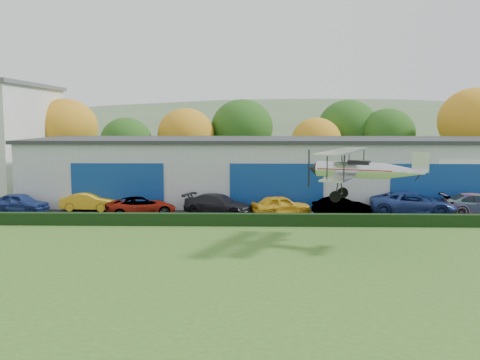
{
  "coord_description": "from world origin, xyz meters",
  "views": [
    {
      "loc": [
        3.27,
        -18.98,
        6.88
      ],
      "look_at": [
        2.49,
        12.64,
        3.39
      ],
      "focal_mm": 41.13,
      "sensor_mm": 36.0,
      "label": 1
    }
  ],
  "objects_px": {
    "car_3": "(219,205)",
    "car_2": "(141,206)",
    "car_5": "(342,206)",
    "car_0": "(20,203)",
    "hangar": "(274,169)",
    "car_6": "(413,203)",
    "car_7": "(480,205)",
    "car_4": "(281,206)",
    "biplane": "(360,169)",
    "car_1": "(89,202)"
  },
  "relations": [
    {
      "from": "car_3",
      "to": "biplane",
      "type": "bearing_deg",
      "value": -115.62
    },
    {
      "from": "car_4",
      "to": "car_5",
      "type": "xyz_separation_m",
      "value": [
        4.3,
        0.09,
        -0.06
      ]
    },
    {
      "from": "car_2",
      "to": "car_3",
      "type": "height_order",
      "value": "car_3"
    },
    {
      "from": "car_4",
      "to": "car_5",
      "type": "relative_size",
      "value": 1.05
    },
    {
      "from": "car_4",
      "to": "biplane",
      "type": "xyz_separation_m",
      "value": [
        3.84,
        -8.8,
        3.44
      ]
    },
    {
      "from": "car_0",
      "to": "car_1",
      "type": "distance_m",
      "value": 4.88
    },
    {
      "from": "hangar",
      "to": "car_6",
      "type": "xyz_separation_m",
      "value": [
        9.71,
        -7.71,
        -1.77
      ]
    },
    {
      "from": "car_1",
      "to": "biplane",
      "type": "distance_m",
      "value": 21.38
    },
    {
      "from": "car_5",
      "to": "car_7",
      "type": "distance_m",
      "value": 9.91
    },
    {
      "from": "car_2",
      "to": "hangar",
      "type": "bearing_deg",
      "value": -71.61
    },
    {
      "from": "car_5",
      "to": "car_2",
      "type": "bearing_deg",
      "value": 80.52
    },
    {
      "from": "car_7",
      "to": "car_0",
      "type": "bearing_deg",
      "value": 93.36
    },
    {
      "from": "car_0",
      "to": "car_1",
      "type": "bearing_deg",
      "value": -66.44
    },
    {
      "from": "hangar",
      "to": "car_0",
      "type": "relative_size",
      "value": 9.6
    },
    {
      "from": "car_3",
      "to": "car_5",
      "type": "xyz_separation_m",
      "value": [
        8.77,
        -0.07,
        -0.08
      ]
    },
    {
      "from": "hangar",
      "to": "car_5",
      "type": "distance_m",
      "value": 9.52
    },
    {
      "from": "car_3",
      "to": "car_7",
      "type": "bearing_deg",
      "value": -67.67
    },
    {
      "from": "hangar",
      "to": "car_4",
      "type": "height_order",
      "value": "hangar"
    },
    {
      "from": "car_2",
      "to": "car_5",
      "type": "distance_m",
      "value": 14.27
    },
    {
      "from": "car_2",
      "to": "car_6",
      "type": "relative_size",
      "value": 0.82
    },
    {
      "from": "hangar",
      "to": "car_1",
      "type": "xyz_separation_m",
      "value": [
        -14.12,
        -6.41,
        -1.94
      ]
    },
    {
      "from": "car_3",
      "to": "car_7",
      "type": "distance_m",
      "value": 18.67
    },
    {
      "from": "car_2",
      "to": "car_4",
      "type": "height_order",
      "value": "car_4"
    },
    {
      "from": "car_0",
      "to": "car_7",
      "type": "bearing_deg",
      "value": -78.3
    },
    {
      "from": "car_1",
      "to": "car_7",
      "type": "height_order",
      "value": "car_7"
    },
    {
      "from": "car_7",
      "to": "biplane",
      "type": "relative_size",
      "value": 0.74
    },
    {
      "from": "car_3",
      "to": "car_7",
      "type": "height_order",
      "value": "car_7"
    },
    {
      "from": "car_0",
      "to": "car_5",
      "type": "distance_m",
      "value": 23.49
    },
    {
      "from": "car_5",
      "to": "car_7",
      "type": "xyz_separation_m",
      "value": [
        9.9,
        0.33,
        0.11
      ]
    },
    {
      "from": "car_3",
      "to": "car_2",
      "type": "bearing_deg",
      "value": 117.36
    },
    {
      "from": "car_5",
      "to": "biplane",
      "type": "distance_m",
      "value": 9.56
    },
    {
      "from": "car_1",
      "to": "car_5",
      "type": "bearing_deg",
      "value": -91.57
    },
    {
      "from": "car_7",
      "to": "car_6",
      "type": "bearing_deg",
      "value": 93.11
    },
    {
      "from": "car_3",
      "to": "car_4",
      "type": "relative_size",
      "value": 1.21
    },
    {
      "from": "car_2",
      "to": "biplane",
      "type": "distance_m",
      "value": 16.53
    },
    {
      "from": "hangar",
      "to": "car_3",
      "type": "height_order",
      "value": "hangar"
    },
    {
      "from": "hangar",
      "to": "car_7",
      "type": "relative_size",
      "value": 7.53
    },
    {
      "from": "car_4",
      "to": "car_7",
      "type": "xyz_separation_m",
      "value": [
        14.2,
        0.42,
        0.06
      ]
    },
    {
      "from": "car_2",
      "to": "car_5",
      "type": "bearing_deg",
      "value": -111.28
    },
    {
      "from": "car_6",
      "to": "biplane",
      "type": "distance_m",
      "value": 11.36
    },
    {
      "from": "car_2",
      "to": "biplane",
      "type": "xyz_separation_m",
      "value": [
        13.8,
        -8.4,
        3.48
      ]
    },
    {
      "from": "car_6",
      "to": "car_5",
      "type": "bearing_deg",
      "value": 103.1
    },
    {
      "from": "car_6",
      "to": "car_7",
      "type": "relative_size",
      "value": 1.12
    },
    {
      "from": "car_0",
      "to": "car_2",
      "type": "xyz_separation_m",
      "value": [
        9.22,
        -1.28,
        -0.04
      ]
    },
    {
      "from": "car_4",
      "to": "car_6",
      "type": "bearing_deg",
      "value": -105.23
    },
    {
      "from": "car_0",
      "to": "car_3",
      "type": "xyz_separation_m",
      "value": [
        14.71,
        -0.72,
        0.03
      ]
    },
    {
      "from": "car_4",
      "to": "car_5",
      "type": "height_order",
      "value": "car_4"
    },
    {
      "from": "car_3",
      "to": "car_0",
      "type": "bearing_deg",
      "value": 108.74
    },
    {
      "from": "hangar",
      "to": "car_7",
      "type": "distance_m",
      "value": 16.53
    },
    {
      "from": "car_5",
      "to": "car_1",
      "type": "bearing_deg",
      "value": 73.28
    }
  ]
}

